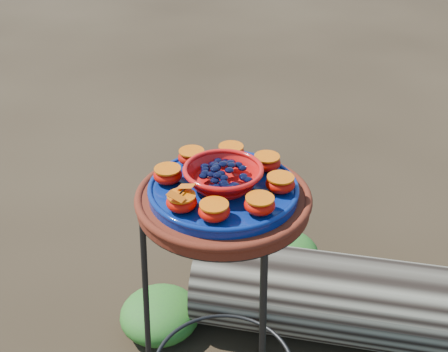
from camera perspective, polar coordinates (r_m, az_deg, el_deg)
The scene contains 17 objects.
plant_stand at distance 1.54m, azimuth -0.06°, elevation -13.93°, with size 0.44×0.44×0.70m, color black, non-canonical shape.
terracotta_saucer at distance 1.31m, azimuth -0.07°, elevation -2.50°, with size 0.40×0.40×0.03m, color #42180B.
cobalt_plate at distance 1.30m, azimuth -0.07°, elevation -1.47°, with size 0.35×0.35×0.02m, color #0A1954.
red_bowl at distance 1.28m, azimuth -0.07°, elevation -0.13°, with size 0.17×0.17×0.05m, color red, non-canonical shape.
glass_gems at distance 1.26m, azimuth -0.07°, elevation 1.26°, with size 0.13×0.13×0.02m, color black, non-canonical shape.
orange_half_0 at distance 1.20m, azimuth -4.33°, elevation -2.67°, with size 0.07×0.07×0.04m, color #B40100.
orange_half_1 at distance 1.17m, azimuth -1.01°, elevation -3.60°, with size 0.07×0.07×0.04m, color #B40100.
orange_half_2 at distance 1.19m, azimuth 3.64°, elevation -2.93°, with size 0.07×0.07×0.04m, color #B40100.
orange_half_3 at distance 1.27m, azimuth 5.73°, elevation -0.78°, with size 0.07×0.07×0.04m, color #B40100.
orange_half_4 at distance 1.35m, azimuth 4.36°, elevation 1.37°, with size 0.07×0.07×0.04m, color #B40100.
orange_half_5 at distance 1.39m, azimuth 0.72°, elevation 2.41°, with size 0.07×0.07×0.04m, color #B40100.
orange_half_6 at distance 1.37m, azimuth -3.30°, elevation 1.92°, with size 0.07×0.07×0.04m, color #B40100.
orange_half_7 at distance 1.30m, azimuth -5.73°, elevation 0.10°, with size 0.07×0.07×0.04m, color #B40100.
butterfly at distance 1.19m, azimuth -4.37°, elevation -1.64°, with size 0.08×0.05×0.01m, color #BC4807, non-canonical shape.
driftwood_log at distance 1.96m, azimuth 21.12°, elevation -12.85°, with size 1.59×0.42×0.30m, color black, non-canonical shape.
foliage_left at distance 1.96m, azimuth -6.53°, elevation -13.67°, with size 0.27×0.27×0.14m, color #254E1C.
foliage_back at distance 2.21m, azimuth 6.11°, elevation -7.69°, with size 0.27×0.27×0.14m, color #254E1C.
Camera 1 is at (0.61, -0.91, 1.44)m, focal length 45.00 mm.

